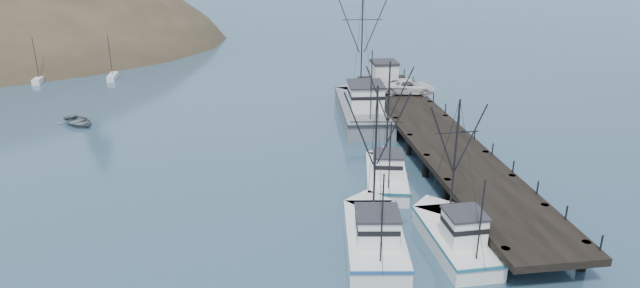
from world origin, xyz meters
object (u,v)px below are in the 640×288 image
object	(u,v)px
pier	(437,136)
pickup_truck	(409,86)
trawler_near	(454,236)
work_vessel	(362,108)
pier_shed	(384,72)
motorboat	(78,124)
trawler_far	(386,174)
trawler_mid	(374,234)

from	to	relation	value
pier	pickup_truck	bearing A→B (deg)	84.79
trawler_near	pickup_truck	distance (m)	30.25
trawler_near	work_vessel	bearing A→B (deg)	90.69
pier	trawler_near	size ratio (longest dim) A/B	4.28
pier	pier_shed	distance (m)	18.09
pickup_truck	motorboat	world-z (taller)	pickup_truck
trawler_far	pier_shed	distance (m)	24.69
trawler_far	pier_shed	world-z (taller)	trawler_far
pier	trawler_near	distance (m)	16.84
pier	trawler_far	bearing A→B (deg)	-136.91
work_vessel	motorboat	world-z (taller)	work_vessel
trawler_mid	pier_shed	distance (m)	34.57
trawler_mid	trawler_far	size ratio (longest dim) A/B	1.08
trawler_far	pickup_truck	distance (m)	20.80
pier	work_vessel	xyz separation A→B (m)	(-4.67, 11.19, -0.46)
trawler_far	work_vessel	world-z (taller)	work_vessel
trawler_far	motorboat	size ratio (longest dim) A/B	2.22
work_vessel	pickup_truck	bearing A→B (deg)	20.71
pickup_truck	motorboat	size ratio (longest dim) A/B	1.27
trawler_far	motorboat	xyz separation A→B (m)	(-29.06, 19.27, -0.82)
pier	motorboat	xyz separation A→B (m)	(-35.35, 13.39, -1.69)
pier	work_vessel	distance (m)	12.13
trawler_far	work_vessel	bearing A→B (deg)	84.58
trawler_near	work_vessel	distance (m)	27.44
trawler_near	motorboat	bearing A→B (deg)	136.29
pier	motorboat	bearing A→B (deg)	159.25
work_vessel	pickup_truck	xyz separation A→B (m)	(5.89, 2.23, 1.60)
trawler_near	pier	bearing A→B (deg)	75.05
trawler_mid	work_vessel	world-z (taller)	work_vessel
pier	pier_shed	size ratio (longest dim) A/B	13.75
trawler_near	trawler_mid	distance (m)	5.25
trawler_mid	motorboat	distance (m)	38.62
trawler_near	trawler_mid	bearing A→B (deg)	169.56
pier	trawler_far	world-z (taller)	trawler_far
pier_shed	motorboat	distance (m)	35.24
work_vessel	pier_shed	distance (m)	8.24
trawler_far	motorboat	distance (m)	34.88
trawler_near	trawler_far	xyz separation A→B (m)	(-1.95, 10.37, 0.00)
trawler_mid	motorboat	size ratio (longest dim) A/B	2.40
trawler_near	pickup_truck	size ratio (longest dim) A/B	1.73
work_vessel	motorboat	size ratio (longest dim) A/B	3.58
work_vessel	motorboat	bearing A→B (deg)	175.89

